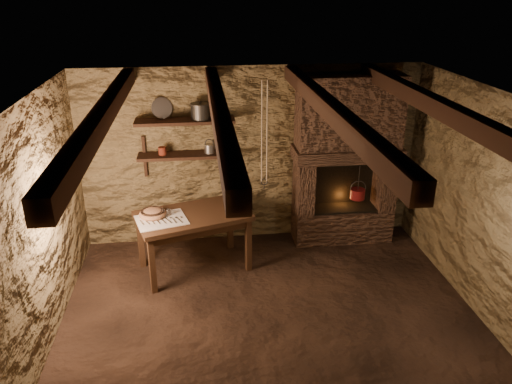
{
  "coord_description": "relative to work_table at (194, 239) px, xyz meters",
  "views": [
    {
      "loc": [
        -0.69,
        -4.32,
        3.38
      ],
      "look_at": [
        -0.06,
        0.9,
        1.14
      ],
      "focal_mm": 35.0,
      "sensor_mm": 36.0,
      "label": 1
    }
  ],
  "objects": [
    {
      "name": "hanging_ropes",
      "position": [
        0.86,
        -0.15,
        1.39
      ],
      "size": [
        0.08,
        0.08,
        1.2
      ],
      "primitive_type": null,
      "color": "tan",
      "rests_on": "ceiling"
    },
    {
      "name": "right_wall",
      "position": [
        3.06,
        -1.2,
        0.79
      ],
      "size": [
        0.04,
        4.0,
        2.4
      ],
      "primitive_type": "cube",
      "color": "brown",
      "rests_on": "floor"
    },
    {
      "name": "red_pot",
      "position": [
        2.24,
        0.52,
        0.29
      ],
      "size": [
        0.25,
        0.25,
        0.54
      ],
      "rotation": [
        0.0,
        0.0,
        0.33
      ],
      "color": "maroon",
      "rests_on": "hearth"
    },
    {
      "name": "wooden_bowl",
      "position": [
        -0.47,
        -0.03,
        0.39
      ],
      "size": [
        0.33,
        0.33,
        0.12
      ],
      "primitive_type": "ellipsoid",
      "rotation": [
        0.0,
        0.0,
        -0.02
      ],
      "color": "brown",
      "rests_on": "work_table"
    },
    {
      "name": "drinking_glasses",
      "position": [
        -0.35,
        -0.03,
        0.4
      ],
      "size": [
        0.19,
        0.06,
        0.07
      ],
      "primitive_type": null,
      "color": "silver",
      "rests_on": "linen_cloth"
    },
    {
      "name": "small_kettle",
      "position": [
        0.25,
        0.64,
        0.97
      ],
      "size": [
        0.19,
        0.15,
        0.18
      ],
      "primitive_type": null,
      "rotation": [
        0.0,
        0.0,
        -0.14
      ],
      "color": "#9F9E9A",
      "rests_on": "shelf_lower"
    },
    {
      "name": "beam_far_left",
      "position": [
        -0.69,
        -1.2,
        1.9
      ],
      "size": [
        0.14,
        3.95,
        0.16
      ],
      "primitive_type": "cube",
      "color": "black",
      "rests_on": "ceiling"
    },
    {
      "name": "iron_stockpot",
      "position": [
        0.16,
        0.64,
        1.45
      ],
      "size": [
        0.25,
        0.25,
        0.18
      ],
      "primitive_type": "cylinder",
      "rotation": [
        0.0,
        0.0,
        -0.03
      ],
      "color": "#2A2825",
      "rests_on": "shelf_upper"
    },
    {
      "name": "beam_far_right",
      "position": [
        2.31,
        -1.2,
        1.9
      ],
      "size": [
        0.14,
        3.95,
        0.16
      ],
      "primitive_type": "cube",
      "color": "black",
      "rests_on": "ceiling"
    },
    {
      "name": "ceiling",
      "position": [
        0.81,
        -1.2,
        1.99
      ],
      "size": [
        4.5,
        4.0,
        0.04
      ],
      "primitive_type": "cube",
      "color": "black",
      "rests_on": "back_wall"
    },
    {
      "name": "stoneware_jug",
      "position": [
        0.55,
        0.14,
        0.56
      ],
      "size": [
        0.15,
        0.14,
        0.48
      ],
      "rotation": [
        0.0,
        0.0,
        0.04
      ],
      "color": "#98551D",
      "rests_on": "work_table"
    },
    {
      "name": "back_wall",
      "position": [
        0.81,
        0.8,
        0.79
      ],
      "size": [
        4.5,
        0.04,
        2.4
      ],
      "primitive_type": "cube",
      "color": "brown",
      "rests_on": "floor"
    },
    {
      "name": "linen_cloth",
      "position": [
        -0.37,
        -0.14,
        0.36
      ],
      "size": [
        0.68,
        0.6,
        0.01
      ],
      "primitive_type": "cube",
      "rotation": [
        0.0,
        0.0,
        0.27
      ],
      "color": "silver",
      "rests_on": "work_table"
    },
    {
      "name": "rusty_tin",
      "position": [
        -0.35,
        0.64,
        0.96
      ],
      "size": [
        0.12,
        0.12,
        0.1
      ],
      "primitive_type": "cylinder",
      "rotation": [
        0.0,
        0.0,
        -0.23
      ],
      "color": "#601E13",
      "rests_on": "shelf_lower"
    },
    {
      "name": "beam_mid_right",
      "position": [
        1.31,
        -1.2,
        1.9
      ],
      "size": [
        0.14,
        3.95,
        0.16
      ],
      "primitive_type": "cube",
      "color": "black",
      "rests_on": "ceiling"
    },
    {
      "name": "work_table",
      "position": [
        0.0,
        0.0,
        0.0
      ],
      "size": [
        1.5,
        1.12,
        0.76
      ],
      "rotation": [
        0.0,
        0.0,
        0.3
      ],
      "color": "#362013",
      "rests_on": "floor"
    },
    {
      "name": "beam_mid_left",
      "position": [
        0.31,
        -1.2,
        1.9
      ],
      "size": [
        0.14,
        3.95,
        0.16
      ],
      "primitive_type": "cube",
      "color": "black",
      "rests_on": "ceiling"
    },
    {
      "name": "shelf_upper",
      "position": [
        -0.04,
        0.64,
        1.34
      ],
      "size": [
        1.25,
        0.3,
        0.04
      ],
      "primitive_type": "cube",
      "color": "black",
      "rests_on": "back_wall"
    },
    {
      "name": "left_wall",
      "position": [
        -1.44,
        -1.2,
        0.79
      ],
      "size": [
        0.04,
        4.0,
        2.4
      ],
      "primitive_type": "cube",
      "color": "brown",
      "rests_on": "floor"
    },
    {
      "name": "front_wall",
      "position": [
        0.81,
        -3.2,
        0.79
      ],
      "size": [
        4.5,
        0.04,
        2.4
      ],
      "primitive_type": "cube",
      "color": "brown",
      "rests_on": "floor"
    },
    {
      "name": "tin_pan",
      "position": [
        -0.33,
        0.74,
        1.49
      ],
      "size": [
        0.29,
        0.21,
        0.26
      ],
      "primitive_type": "cylinder",
      "rotation": [
        1.26,
        0.0,
        0.38
      ],
      "color": "#9F9E9A",
      "rests_on": "shelf_upper"
    },
    {
      "name": "pewter_cutlery_row",
      "position": [
        -0.37,
        -0.15,
        0.37
      ],
      "size": [
        0.51,
        0.31,
        0.01
      ],
      "primitive_type": null,
      "rotation": [
        0.0,
        0.0,
        0.27
      ],
      "color": "gray",
      "rests_on": "linen_cloth"
    },
    {
      "name": "hearth",
      "position": [
        2.06,
        0.57,
        0.82
      ],
      "size": [
        1.43,
        0.51,
        2.3
      ],
      "color": "#3C281E",
      "rests_on": "floor"
    },
    {
      "name": "shelf_lower",
      "position": [
        -0.04,
        0.64,
        0.89
      ],
      "size": [
        1.25,
        0.3,
        0.04
      ],
      "primitive_type": "cube",
      "color": "black",
      "rests_on": "back_wall"
    },
    {
      "name": "floor",
      "position": [
        0.81,
        -1.2,
        -0.41
      ],
      "size": [
        4.5,
        4.5,
        0.0
      ],
      "primitive_type": "plane",
      "color": "black",
      "rests_on": "ground"
    }
  ]
}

